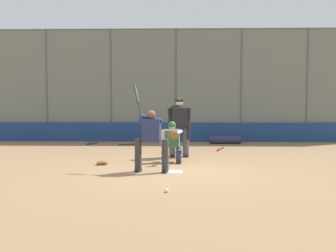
% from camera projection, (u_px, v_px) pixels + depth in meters
% --- Properties ---
extents(ground_plane, '(160.00, 160.00, 0.00)m').
position_uv_depth(ground_plane, '(173.00, 172.00, 9.47)').
color(ground_plane, '#93704C').
extents(home_plate_marker, '(0.43, 0.43, 0.01)m').
position_uv_depth(home_plate_marker, '(173.00, 172.00, 9.47)').
color(home_plate_marker, white).
rests_on(home_plate_marker, ground_plane).
extents(backstop_fence, '(16.52, 0.08, 4.74)m').
position_uv_depth(backstop_fence, '(176.00, 83.00, 16.50)').
color(backstop_fence, '#515651').
rests_on(backstop_fence, ground_plane).
extents(padding_wall, '(16.11, 0.18, 0.79)m').
position_uv_depth(padding_wall, '(176.00, 132.00, 16.54)').
color(padding_wall, navy).
rests_on(padding_wall, ground_plane).
extents(bleachers_beyond, '(11.51, 1.95, 1.16)m').
position_uv_depth(bleachers_beyond, '(126.00, 129.00, 18.85)').
color(bleachers_beyond, slate).
rests_on(bleachers_beyond, ground_plane).
extents(batter_at_plate, '(0.91, 0.77, 2.12)m').
position_uv_depth(batter_at_plate, '(151.00, 139.00, 9.42)').
color(batter_at_plate, '#333333').
rests_on(batter_at_plate, ground_plane).
extents(catcher_behind_plate, '(0.61, 0.71, 1.15)m').
position_uv_depth(catcher_behind_plate, '(172.00, 141.00, 10.89)').
color(catcher_behind_plate, '#2D334C').
rests_on(catcher_behind_plate, ground_plane).
extents(umpire_home, '(0.72, 0.47, 1.77)m').
position_uv_depth(umpire_home, '(179.00, 126.00, 11.92)').
color(umpire_home, '#4C4C51').
rests_on(umpire_home, ground_plane).
extents(spare_bat_near_backstop, '(0.35, 0.85, 0.07)m').
position_uv_depth(spare_bat_near_backstop, '(220.00, 149.00, 13.63)').
color(spare_bat_near_backstop, black).
rests_on(spare_bat_near_backstop, ground_plane).
extents(spare_bat_by_padding, '(0.77, 0.34, 0.07)m').
position_uv_depth(spare_bat_by_padding, '(131.00, 144.00, 15.18)').
color(spare_bat_by_padding, black).
rests_on(spare_bat_by_padding, ground_plane).
extents(spare_bat_third_base_side, '(0.33, 0.79, 0.07)m').
position_uv_depth(spare_bat_third_base_side, '(91.00, 144.00, 15.44)').
color(spare_bat_third_base_side, black).
rests_on(spare_bat_third_base_side, ground_plane).
extents(fielding_glove_on_dirt, '(0.30, 0.23, 0.11)m').
position_uv_depth(fielding_glove_on_dirt, '(102.00, 163.00, 10.52)').
color(fielding_glove_on_dirt, brown).
rests_on(fielding_glove_on_dirt, ground_plane).
extents(baseball_loose, '(0.07, 0.07, 0.07)m').
position_uv_depth(baseball_loose, '(167.00, 191.00, 7.37)').
color(baseball_loose, white).
rests_on(baseball_loose, ground_plane).
extents(equipment_bag_dugout_side, '(1.36, 0.33, 0.33)m').
position_uv_depth(equipment_bag_dugout_side, '(225.00, 140.00, 15.65)').
color(equipment_bag_dugout_side, navy).
rests_on(equipment_bag_dugout_side, ground_plane).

